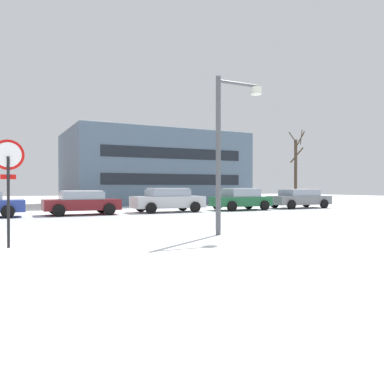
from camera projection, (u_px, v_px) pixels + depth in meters
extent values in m
plane|color=white|center=(55.00, 235.00, 12.54)|extent=(120.00, 120.00, 0.00)
cube|color=#B7BCC4|center=(42.00, 225.00, 15.75)|extent=(80.00, 9.21, 0.00)
cylinder|color=black|center=(8.00, 202.00, 9.88)|extent=(0.07, 0.13, 2.28)
cylinder|color=red|center=(8.00, 155.00, 9.87)|extent=(0.76, 0.04, 0.76)
cylinder|color=white|center=(8.00, 155.00, 9.86)|extent=(0.62, 0.04, 0.62)
cube|color=red|center=(8.00, 177.00, 9.88)|extent=(0.36, 0.03, 0.12)
cylinder|color=white|center=(8.00, 153.00, 9.88)|extent=(0.42, 0.04, 0.42)
cylinder|color=#4C4F54|center=(218.00, 156.00, 12.57)|extent=(0.16, 0.16, 5.03)
cylinder|color=#4C4F54|center=(238.00, 84.00, 12.88)|extent=(1.47, 0.10, 0.10)
cylinder|color=silver|center=(256.00, 91.00, 13.21)|extent=(0.36, 0.36, 0.25)
cylinder|color=black|center=(7.00, 210.00, 21.01)|extent=(0.64, 0.23, 0.64)
cylinder|color=black|center=(8.00, 212.00, 19.36)|extent=(0.64, 0.23, 0.64)
cube|color=maroon|center=(82.00, 205.00, 21.77)|extent=(4.07, 1.91, 0.58)
cube|color=#8C99A8|center=(82.00, 195.00, 21.76)|extent=(2.25, 1.72, 0.42)
cube|color=white|center=(82.00, 191.00, 21.76)|extent=(2.05, 1.59, 0.06)
cylinder|color=black|center=(102.00, 208.00, 23.18)|extent=(0.64, 0.23, 0.64)
cylinder|color=black|center=(109.00, 209.00, 21.50)|extent=(0.64, 0.23, 0.64)
cylinder|color=black|center=(54.00, 209.00, 22.05)|extent=(0.64, 0.23, 0.64)
cylinder|color=black|center=(59.00, 211.00, 20.37)|extent=(0.64, 0.23, 0.64)
cube|color=silver|center=(168.00, 202.00, 24.16)|extent=(4.37, 1.91, 0.70)
cube|color=#8C99A8|center=(168.00, 193.00, 24.15)|extent=(2.42, 1.72, 0.44)
cube|color=white|center=(168.00, 189.00, 24.15)|extent=(2.20, 1.59, 0.06)
cylinder|color=black|center=(183.00, 206.00, 25.60)|extent=(0.64, 0.23, 0.64)
cylinder|color=black|center=(195.00, 207.00, 23.94)|extent=(0.64, 0.23, 0.64)
cylinder|color=black|center=(141.00, 207.00, 24.39)|extent=(0.64, 0.23, 0.64)
cylinder|color=black|center=(151.00, 208.00, 22.72)|extent=(0.64, 0.23, 0.64)
cube|color=#1E6038|center=(241.00, 201.00, 26.30)|extent=(3.88, 1.92, 0.62)
cube|color=#8C99A8|center=(241.00, 193.00, 26.29)|extent=(2.15, 1.73, 0.51)
cube|color=white|center=(241.00, 189.00, 26.29)|extent=(1.95, 1.60, 0.06)
cylinder|color=black|center=(249.00, 204.00, 27.68)|extent=(0.64, 0.23, 0.64)
cylinder|color=black|center=(265.00, 205.00, 25.99)|extent=(0.64, 0.23, 0.64)
cylinder|color=black|center=(217.00, 205.00, 26.61)|extent=(0.64, 0.23, 0.64)
cylinder|color=black|center=(232.00, 206.00, 24.92)|extent=(0.64, 0.23, 0.64)
cube|color=slate|center=(299.00, 200.00, 28.77)|extent=(4.61, 1.93, 0.62)
cube|color=#8C99A8|center=(299.00, 193.00, 28.76)|extent=(2.55, 1.74, 0.43)
cube|color=white|center=(299.00, 189.00, 28.76)|extent=(2.32, 1.61, 0.06)
cylinder|color=black|center=(306.00, 203.00, 30.25)|extent=(0.64, 0.23, 0.64)
cylinder|color=black|center=(324.00, 204.00, 28.57)|extent=(0.64, 0.23, 0.64)
cylinder|color=black|center=(275.00, 204.00, 28.97)|extent=(0.64, 0.23, 0.64)
cylinder|color=black|center=(291.00, 205.00, 27.29)|extent=(0.64, 0.23, 0.64)
cylinder|color=#423326|center=(296.00, 173.00, 33.02)|extent=(0.26, 0.26, 5.46)
cylinder|color=#423326|center=(300.00, 139.00, 33.21)|extent=(0.12, 1.06, 1.26)
cylinder|color=#423326|center=(293.00, 138.00, 32.72)|extent=(0.30, 0.83, 1.07)
cylinder|color=#423326|center=(297.00, 155.00, 33.46)|extent=(0.78, 0.94, 1.29)
cylinder|color=#423326|center=(301.00, 137.00, 32.93)|extent=(0.57, 0.83, 1.16)
cube|color=slate|center=(153.00, 169.00, 37.60)|extent=(15.66, 10.31, 6.49)
cube|color=white|center=(153.00, 134.00, 37.56)|extent=(15.34, 10.10, 0.10)
cube|color=black|center=(175.00, 179.00, 33.00)|extent=(12.52, 0.04, 0.90)
cube|color=black|center=(175.00, 153.00, 32.97)|extent=(12.52, 0.04, 0.90)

